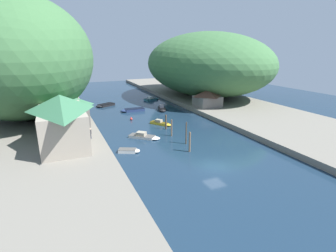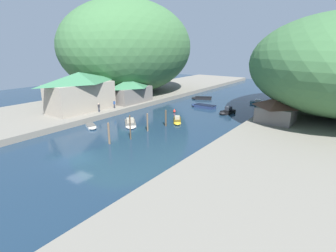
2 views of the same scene
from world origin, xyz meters
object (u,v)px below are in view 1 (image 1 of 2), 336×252
object	(u,v)px
boat_open_rowboat	(145,136)
boat_navy_launch	(132,110)
boat_cabin_cruiser	(152,99)
waterfront_building	(62,119)
person_by_boathouse	(91,133)
boathouse_shed	(71,109)
right_bank_cottage	(207,98)
boat_near_quay	(130,151)
person_on_quay	(87,126)
boat_red_skiff	(104,105)
boat_mid_channel	(162,109)
boat_small_dinghy	(161,123)
channel_buoy_near	(131,119)

from	to	relation	value
boat_open_rowboat	boat_navy_launch	xyz separation A→B (m)	(3.38, 19.85, 0.03)
boat_cabin_cruiser	waterfront_building	bearing A→B (deg)	-57.53
boat_navy_launch	person_by_boathouse	world-z (taller)	person_by_boathouse
boat_open_rowboat	boat_navy_launch	distance (m)	20.14
boathouse_shed	right_bank_cottage	world-z (taller)	boathouse_shed
person_by_boathouse	boat_near_quay	bearing A→B (deg)	-144.14
right_bank_cottage	person_on_quay	xyz separation A→B (m)	(-29.70, -8.93, -1.18)
person_on_quay	boat_open_rowboat	bearing A→B (deg)	-105.55
boat_cabin_cruiser	boathouse_shed	bearing A→B (deg)	-68.58
boat_red_skiff	person_on_quay	xyz separation A→B (m)	(-7.20, -23.75, 1.69)
waterfront_building	right_bank_cottage	size ratio (longest dim) A/B	2.21
boat_near_quay	right_bank_cottage	bearing A→B (deg)	153.05
boat_near_quay	boat_navy_launch	bearing A→B (deg)	-170.43
boat_cabin_cruiser	boat_mid_channel	bearing A→B (deg)	-28.86
boat_navy_launch	boat_open_rowboat	bearing A→B (deg)	171.25
boat_open_rowboat	boat_small_dinghy	bearing A→B (deg)	-178.50
boat_small_dinghy	person_on_quay	size ratio (longest dim) A/B	2.73
boat_red_skiff	boat_mid_channel	xyz separation A→B (m)	(12.03, -10.86, 0.17)
right_bank_cottage	boat_mid_channel	distance (m)	11.51
waterfront_building	boat_cabin_cruiser	world-z (taller)	waterfront_building
boathouse_shed	boat_red_skiff	bearing A→B (deg)	61.28
boat_navy_launch	person_on_quay	bearing A→B (deg)	142.26
boat_near_quay	channel_buoy_near	xyz separation A→B (m)	(5.15, 17.28, 0.06)
boat_open_rowboat	waterfront_building	bearing A→B (deg)	-44.63
boat_red_skiff	person_on_quay	size ratio (longest dim) A/B	3.34
right_bank_cottage	channel_buoy_near	bearing A→B (deg)	-175.94
boat_near_quay	channel_buoy_near	size ratio (longest dim) A/B	4.32
boat_navy_launch	boat_near_quay	distance (m)	26.14
right_bank_cottage	channel_buoy_near	world-z (taller)	right_bank_cottage
boat_open_rowboat	boat_navy_launch	size ratio (longest dim) A/B	0.90
boat_open_rowboat	person_on_quay	size ratio (longest dim) A/B	3.10
boat_small_dinghy	boat_navy_launch	xyz separation A→B (m)	(-2.27, 13.52, 0.02)
channel_buoy_near	boat_red_skiff	bearing A→B (deg)	99.44
waterfront_building	boat_navy_launch	size ratio (longest dim) A/B	2.33
boat_open_rowboat	boat_small_dinghy	size ratio (longest dim) A/B	1.13
channel_buoy_near	person_by_boathouse	size ratio (longest dim) A/B	0.47
boathouse_shed	boat_near_quay	bearing A→B (deg)	-67.62
person_on_quay	boat_navy_launch	bearing A→B (deg)	-26.92
boathouse_shed	boat_navy_launch	size ratio (longest dim) A/B	1.72
boat_cabin_cruiser	person_by_boathouse	world-z (taller)	person_by_boathouse
boat_red_skiff	boat_near_quay	distance (m)	33.60
boat_red_skiff	boat_near_quay	bearing A→B (deg)	148.69
boat_mid_channel	boat_near_quay	distance (m)	26.89
boathouse_shed	boat_open_rowboat	size ratio (longest dim) A/B	1.92
boathouse_shed	boat_small_dinghy	xyz separation A→B (m)	(16.58, -5.05, -3.42)
person_on_quay	boat_red_skiff	bearing A→B (deg)	-5.12
boat_open_rowboat	channel_buoy_near	world-z (taller)	boat_open_rowboat
boat_near_quay	boathouse_shed	bearing A→B (deg)	-131.41
waterfront_building	boathouse_shed	bearing A→B (deg)	80.79
boat_open_rowboat	boat_mid_channel	world-z (taller)	boat_mid_channel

